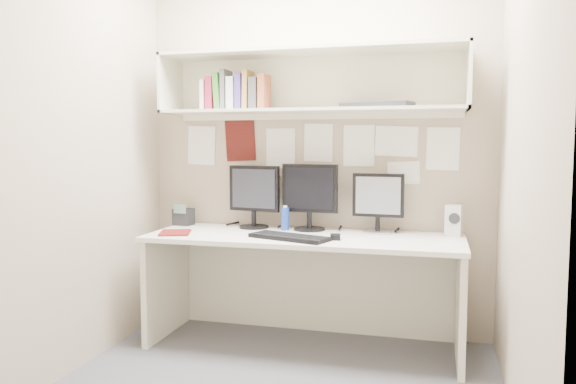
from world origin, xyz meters
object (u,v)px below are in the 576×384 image
(speaker, at_px, (454,220))
(desk_phone, at_px, (183,217))
(desk, at_px, (304,291))
(keyboard, at_px, (289,237))
(maroon_notebook, at_px, (175,233))
(monitor_left, at_px, (254,194))
(monitor_right, at_px, (378,200))
(monitor_center, at_px, (310,194))

(speaker, relative_size, desk_phone, 1.27)
(desk, height_order, keyboard, keyboard)
(speaker, distance_m, maroon_notebook, 1.79)
(monitor_left, distance_m, keyboard, 0.57)
(maroon_notebook, bearing_deg, speaker, -7.08)
(desk, distance_m, speaker, 1.06)
(monitor_left, bearing_deg, monitor_right, 8.34)
(monitor_right, height_order, maroon_notebook, monitor_right)
(desk, distance_m, monitor_left, 0.76)
(desk, distance_m, desk_phone, 1.05)
(speaker, bearing_deg, monitor_left, -168.58)
(desk, height_order, monitor_center, monitor_center)
(keyboard, xyz_separation_m, desk_phone, (-0.89, 0.38, 0.05))
(monitor_left, distance_m, maroon_notebook, 0.61)
(monitor_center, relative_size, maroon_notebook, 1.94)
(desk, relative_size, monitor_center, 4.48)
(speaker, bearing_deg, monitor_center, -168.69)
(monitor_center, relative_size, monitor_right, 1.15)
(desk, relative_size, speaker, 10.15)
(speaker, bearing_deg, maroon_notebook, -156.38)
(monitor_left, bearing_deg, desk, -20.01)
(monitor_center, bearing_deg, monitor_left, -175.56)
(monitor_left, relative_size, monitor_center, 0.97)
(desk, bearing_deg, maroon_notebook, -169.22)
(monitor_right, relative_size, speaker, 1.98)
(keyboard, height_order, desk_phone, desk_phone)
(monitor_center, distance_m, maroon_notebook, 0.93)
(monitor_left, relative_size, desk_phone, 2.78)
(desk, bearing_deg, desk_phone, 167.28)
(desk, xyz_separation_m, maroon_notebook, (-0.82, -0.16, 0.37))
(desk, bearing_deg, speaker, 12.95)
(monitor_left, xyz_separation_m, monitor_right, (0.85, 0.00, -0.02))
(desk, xyz_separation_m, monitor_center, (-0.01, 0.22, 0.61))
(speaker, height_order, desk_phone, speaker)
(speaker, bearing_deg, monitor_right, -169.08)
(monitor_center, distance_m, keyboard, 0.45)
(monitor_right, height_order, desk_phone, monitor_right)
(keyboard, bearing_deg, speaker, 40.91)
(monitor_right, distance_m, desk_phone, 1.40)
(desk_phone, bearing_deg, monitor_left, 8.69)
(desk, xyz_separation_m, desk_phone, (-0.94, 0.21, 0.42))
(monitor_left, relative_size, keyboard, 0.86)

